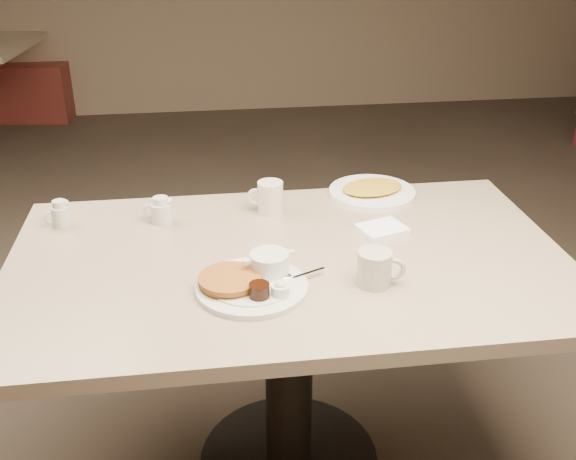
{
  "coord_description": "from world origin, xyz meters",
  "views": [
    {
      "loc": [
        -0.22,
        -1.56,
        1.61
      ],
      "look_at": [
        0.0,
        0.02,
        0.82
      ],
      "focal_mm": 41.67,
      "sensor_mm": 36.0,
      "label": 1
    }
  ],
  "objects": [
    {
      "name": "diner_table",
      "position": [
        0.0,
        0.0,
        0.58
      ],
      "size": [
        1.5,
        0.9,
        0.75
      ],
      "color": "tan",
      "rests_on": "ground"
    },
    {
      "name": "napkin",
      "position": [
        0.29,
        0.11,
        0.76
      ],
      "size": [
        0.15,
        0.14,
        0.02
      ],
      "color": "white",
      "rests_on": "diner_table"
    },
    {
      "name": "hash_plate",
      "position": [
        0.32,
        0.38,
        0.76
      ],
      "size": [
        0.35,
        0.35,
        0.04
      ],
      "color": "white",
      "rests_on": "diner_table"
    },
    {
      "name": "coffee_mug_far",
      "position": [
        -0.02,
        0.29,
        0.8
      ],
      "size": [
        0.12,
        0.09,
        0.1
      ],
      "color": "beige",
      "rests_on": "diner_table"
    },
    {
      "name": "creamer_right",
      "position": [
        -0.35,
        0.26,
        0.79
      ],
      "size": [
        0.1,
        0.08,
        0.08
      ],
      "color": "silver",
      "rests_on": "diner_table"
    },
    {
      "name": "coffee_mug_near",
      "position": [
        0.19,
        -0.17,
        0.8
      ],
      "size": [
        0.13,
        0.1,
        0.09
      ],
      "color": "#B6AE9D",
      "rests_on": "diner_table"
    },
    {
      "name": "room",
      "position": [
        0.0,
        0.0,
        1.4
      ],
      "size": [
        7.04,
        8.04,
        2.84
      ],
      "color": "#4C3F33",
      "rests_on": "ground"
    },
    {
      "name": "main_plate",
      "position": [
        -0.11,
        -0.15,
        0.77
      ],
      "size": [
        0.36,
        0.34,
        0.07
      ],
      "color": "silver",
      "rests_on": "diner_table"
    },
    {
      "name": "creamer_left",
      "position": [
        -0.64,
        0.28,
        0.79
      ],
      "size": [
        0.08,
        0.06,
        0.08
      ],
      "color": "beige",
      "rests_on": "diner_table"
    }
  ]
}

